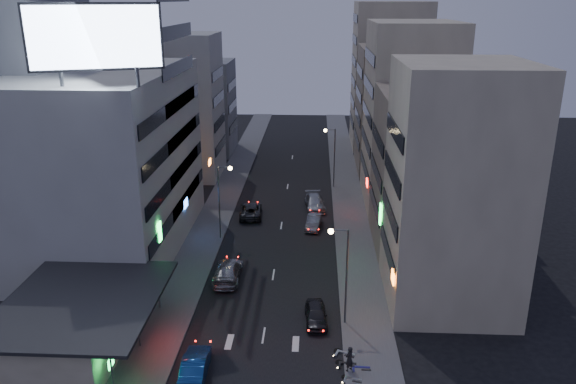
# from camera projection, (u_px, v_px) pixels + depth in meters

# --- Properties ---
(ground) EXTENTS (180.00, 180.00, 0.00)m
(ground) POSITION_uv_depth(u_px,v_px,m) (258.00, 368.00, 39.24)
(ground) COLOR black
(ground) RESTS_ON ground
(sidewalk_left) EXTENTS (4.00, 120.00, 0.12)m
(sidewalk_left) POSITION_uv_depth(u_px,v_px,m) (218.00, 211.00, 67.92)
(sidewalk_left) COLOR #4C4C4F
(sidewalk_left) RESTS_ON ground
(sidewalk_right) EXTENTS (4.00, 120.00, 0.12)m
(sidewalk_right) POSITION_uv_depth(u_px,v_px,m) (350.00, 214.00, 67.15)
(sidewalk_right) COLOR #4C4C4F
(sidewalk_right) RESTS_ON ground
(food_court) EXTENTS (11.00, 13.00, 3.88)m
(food_court) POSITION_uv_depth(u_px,v_px,m) (72.00, 322.00, 41.14)
(food_court) COLOR beige
(food_court) RESTS_ON ground
(white_building) EXTENTS (14.00, 24.00, 18.00)m
(white_building) POSITION_uv_depth(u_px,v_px,m) (108.00, 162.00, 55.99)
(white_building) COLOR #ADADA8
(white_building) RESTS_ON ground
(grey_tower) EXTENTS (10.00, 14.00, 34.00)m
(grey_tower) POSITION_uv_depth(u_px,v_px,m) (22.00, 76.00, 56.63)
(grey_tower) COLOR gray
(grey_tower) RESTS_ON ground
(shophouse_near) EXTENTS (10.00, 11.00, 20.00)m
(shophouse_near) POSITION_uv_depth(u_px,v_px,m) (455.00, 188.00, 45.16)
(shophouse_near) COLOR beige
(shophouse_near) RESTS_ON ground
(shophouse_mid) EXTENTS (11.00, 12.00, 16.00)m
(shophouse_mid) POSITION_uv_depth(u_px,v_px,m) (432.00, 170.00, 56.64)
(shophouse_mid) COLOR gray
(shophouse_mid) RESTS_ON ground
(shophouse_far) EXTENTS (10.00, 14.00, 22.00)m
(shophouse_far) POSITION_uv_depth(u_px,v_px,m) (409.00, 116.00, 67.96)
(shophouse_far) COLOR beige
(shophouse_far) RESTS_ON ground
(far_left_a) EXTENTS (11.00, 10.00, 20.00)m
(far_left_a) POSITION_uv_depth(u_px,v_px,m) (180.00, 106.00, 79.18)
(far_left_a) COLOR #ADADA8
(far_left_a) RESTS_ON ground
(far_left_b) EXTENTS (12.00, 10.00, 15.00)m
(far_left_b) POSITION_uv_depth(u_px,v_px,m) (196.00, 107.00, 92.29)
(far_left_b) COLOR gray
(far_left_b) RESTS_ON ground
(far_right_a) EXTENTS (11.00, 12.00, 18.00)m
(far_right_a) POSITION_uv_depth(u_px,v_px,m) (396.00, 109.00, 82.74)
(far_right_a) COLOR gray
(far_right_a) RESTS_ON ground
(far_right_b) EXTENTS (12.00, 12.00, 24.00)m
(far_right_b) POSITION_uv_depth(u_px,v_px,m) (389.00, 76.00, 94.95)
(far_right_b) COLOR beige
(far_right_b) RESTS_ON ground
(billboard) EXTENTS (9.52, 3.75, 6.20)m
(billboard) POSITION_uv_depth(u_px,v_px,m) (95.00, 38.00, 42.19)
(billboard) COLOR #595B60
(billboard) RESTS_ON white_building
(street_lamp_right_near) EXTENTS (1.60, 0.44, 8.02)m
(street_lamp_right_near) POSITION_uv_depth(u_px,v_px,m) (342.00, 262.00, 42.87)
(street_lamp_right_near) COLOR #595B60
(street_lamp_right_near) RESTS_ON sidewalk_right
(street_lamp_left) EXTENTS (1.60, 0.44, 8.02)m
(street_lamp_left) POSITION_uv_depth(u_px,v_px,m) (222.00, 192.00, 58.53)
(street_lamp_left) COLOR #595B60
(street_lamp_left) RESTS_ON sidewalk_left
(street_lamp_right_far) EXTENTS (1.60, 0.44, 8.02)m
(street_lamp_right_far) POSITION_uv_depth(u_px,v_px,m) (332.00, 149.00, 74.95)
(street_lamp_right_far) COLOR #595B60
(street_lamp_right_far) RESTS_ON sidewalk_right
(parked_car_right_near) EXTENTS (1.98, 4.30, 1.43)m
(parked_car_right_near) POSITION_uv_depth(u_px,v_px,m) (316.00, 314.00, 44.51)
(parked_car_right_near) COLOR black
(parked_car_right_near) RESTS_ON ground
(parked_car_right_mid) EXTENTS (1.99, 4.39, 1.40)m
(parked_car_right_mid) POSITION_uv_depth(u_px,v_px,m) (314.00, 222.00, 62.93)
(parked_car_right_mid) COLOR gray
(parked_car_right_mid) RESTS_ON ground
(parked_car_left) EXTENTS (2.96, 5.65, 1.52)m
(parked_car_left) POSITION_uv_depth(u_px,v_px,m) (251.00, 210.00, 66.25)
(parked_car_left) COLOR #25262A
(parked_car_left) RESTS_ON ground
(parked_car_right_far) EXTENTS (2.83, 5.66, 1.58)m
(parked_car_right_far) POSITION_uv_depth(u_px,v_px,m) (315.00, 203.00, 68.64)
(parked_car_right_far) COLOR #9CA1A4
(parked_car_right_far) RESTS_ON ground
(road_car_blue) EXTENTS (1.85, 4.74, 1.54)m
(road_car_blue) POSITION_uv_depth(u_px,v_px,m) (195.00, 365.00, 38.29)
(road_car_blue) COLOR navy
(road_car_blue) RESTS_ON ground
(road_car_silver) EXTENTS (2.50, 5.89, 1.69)m
(road_car_silver) POSITION_uv_depth(u_px,v_px,m) (228.00, 271.00, 51.33)
(road_car_silver) COLOR gray
(road_car_silver) RESTS_ON ground
(person) EXTENTS (0.80, 0.80, 1.87)m
(person) POSITION_uv_depth(u_px,v_px,m) (349.00, 359.00, 38.49)
(person) COLOR black
(person) RESTS_ON sidewalk_right
(scooter_black_a) EXTENTS (1.03, 1.67, 0.97)m
(scooter_black_a) POSITION_uv_depth(u_px,v_px,m) (361.00, 378.00, 37.21)
(scooter_black_a) COLOR black
(scooter_black_a) RESTS_ON sidewalk_right
(scooter_silver_a) EXTENTS (0.99, 1.86, 1.08)m
(scooter_silver_a) POSITION_uv_depth(u_px,v_px,m) (363.00, 372.00, 37.71)
(scooter_silver_a) COLOR gray
(scooter_silver_a) RESTS_ON sidewalk_right
(scooter_blue) EXTENTS (0.69, 1.88, 1.13)m
(scooter_blue) POSITION_uv_depth(u_px,v_px,m) (371.00, 360.00, 38.98)
(scooter_blue) COLOR navy
(scooter_blue) RESTS_ON sidewalk_right
(scooter_black_b) EXTENTS (0.83, 1.93, 1.14)m
(scooter_black_b) POSITION_uv_depth(u_px,v_px,m) (357.00, 356.00, 39.38)
(scooter_black_b) COLOR black
(scooter_black_b) RESTS_ON sidewalk_right
(scooter_silver_b) EXTENTS (1.31, 2.13, 1.24)m
(scooter_silver_b) POSITION_uv_depth(u_px,v_px,m) (356.00, 347.00, 40.36)
(scooter_silver_b) COLOR #999BA1
(scooter_silver_b) RESTS_ON sidewalk_right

